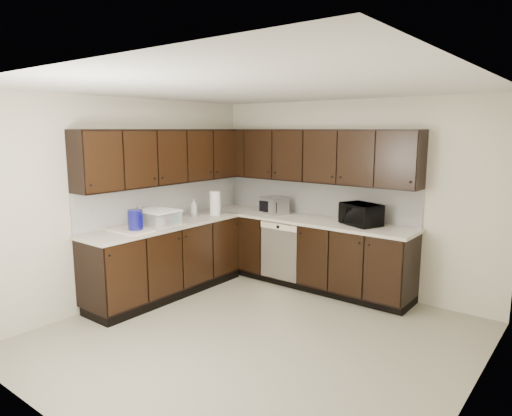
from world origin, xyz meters
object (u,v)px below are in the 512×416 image
at_px(sink, 146,232).
at_px(toaster_oven, 274,205).
at_px(storage_bin, 157,218).
at_px(blue_pitcher, 135,221).
at_px(microwave, 360,214).

distance_m(sink, toaster_oven, 1.85).
height_order(storage_bin, blue_pitcher, blue_pitcher).
height_order(sink, storage_bin, sink).
height_order(sink, microwave, microwave).
xyz_separation_m(sink, toaster_oven, (0.69, 1.71, 0.18)).
bearing_deg(toaster_oven, storage_bin, -92.21).
bearing_deg(blue_pitcher, toaster_oven, 76.45).
relative_size(microwave, toaster_oven, 1.32).
height_order(toaster_oven, blue_pitcher, blue_pitcher).
bearing_deg(toaster_oven, microwave, 20.80).
bearing_deg(sink, microwave, 41.12).
height_order(sink, blue_pitcher, sink).
height_order(sink, toaster_oven, sink).
bearing_deg(microwave, blue_pitcher, -112.15).
bearing_deg(sink, blue_pitcher, -69.90).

